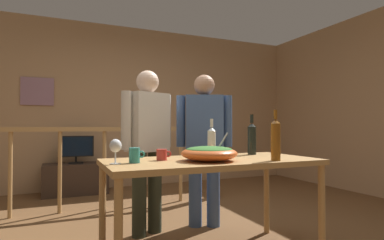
% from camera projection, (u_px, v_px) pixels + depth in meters
% --- Properties ---
extents(ground_plane, '(8.29, 8.29, 0.00)m').
position_uv_depth(ground_plane, '(178.00, 238.00, 2.77)').
color(ground_plane, brown).
extents(back_wall, '(6.38, 0.10, 2.65)m').
position_uv_depth(back_wall, '(122.00, 106.00, 5.20)').
color(back_wall, tan).
rests_on(back_wall, ground_plane).
extents(side_wall_right, '(0.10, 3.94, 2.65)m').
position_uv_depth(side_wall_right, '(354.00, 104.00, 4.78)').
color(side_wall_right, tan).
rests_on(side_wall_right, ground_plane).
extents(framed_picture, '(0.45, 0.03, 0.41)m').
position_uv_depth(framed_picture, '(37.00, 91.00, 4.65)').
color(framed_picture, gray).
extents(stair_railing, '(4.05, 0.10, 1.03)m').
position_uv_depth(stair_railing, '(105.00, 155.00, 3.77)').
color(stair_railing, '#B2844C').
rests_on(stair_railing, ground_plane).
extents(tv_console, '(0.90, 0.40, 0.45)m').
position_uv_depth(tv_console, '(76.00, 179.00, 4.57)').
color(tv_console, '#38281E').
rests_on(tv_console, ground_plane).
extents(flat_screen_tv, '(0.49, 0.12, 0.40)m').
position_uv_depth(flat_screen_tv, '(76.00, 147.00, 4.55)').
color(flat_screen_tv, black).
rests_on(flat_screen_tv, tv_console).
extents(serving_table, '(1.57, 0.74, 0.75)m').
position_uv_depth(serving_table, '(212.00, 168.00, 2.32)').
color(serving_table, '#B2844C').
rests_on(serving_table, ground_plane).
extents(salad_bowl, '(0.40, 0.40, 0.20)m').
position_uv_depth(salad_bowl, '(209.00, 153.00, 2.20)').
color(salad_bowl, '#DB5B23').
rests_on(salad_bowl, serving_table).
extents(wine_glass, '(0.08, 0.08, 0.16)m').
position_uv_depth(wine_glass, '(115.00, 147.00, 2.01)').
color(wine_glass, silver).
rests_on(wine_glass, serving_table).
extents(wine_bottle_dark, '(0.07, 0.07, 0.35)m').
position_uv_depth(wine_bottle_dark, '(252.00, 138.00, 2.71)').
color(wine_bottle_dark, black).
rests_on(wine_bottle_dark, serving_table).
extents(wine_bottle_clear, '(0.07, 0.07, 0.31)m').
position_uv_depth(wine_bottle_clear, '(212.00, 140.00, 2.65)').
color(wine_bottle_clear, silver).
rests_on(wine_bottle_clear, serving_table).
extents(wine_bottle_amber, '(0.07, 0.07, 0.36)m').
position_uv_depth(wine_bottle_amber, '(276.00, 139.00, 2.22)').
color(wine_bottle_amber, brown).
rests_on(wine_bottle_amber, serving_table).
extents(mug_teal, '(0.11, 0.07, 0.10)m').
position_uv_depth(mug_teal, '(135.00, 155.00, 2.08)').
color(mug_teal, teal).
rests_on(mug_teal, serving_table).
extents(mug_red, '(0.11, 0.08, 0.08)m').
position_uv_depth(mug_red, '(162.00, 155.00, 2.24)').
color(mug_red, '#B7332D').
rests_on(mug_red, serving_table).
extents(person_standing_left, '(0.52, 0.35, 1.51)m').
position_uv_depth(person_standing_left, '(147.00, 139.00, 2.88)').
color(person_standing_left, '#2D3323').
rests_on(person_standing_left, ground_plane).
extents(person_standing_right, '(0.52, 0.35, 1.51)m').
position_uv_depth(person_standing_right, '(204.00, 138.00, 3.11)').
color(person_standing_right, '#3D5684').
rests_on(person_standing_right, ground_plane).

